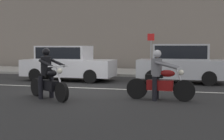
# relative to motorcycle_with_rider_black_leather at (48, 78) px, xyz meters

# --- Properties ---
(ground_plane) EXTENTS (80.00, 80.00, 0.00)m
(ground_plane) POSITION_rel_motorcycle_with_rider_black_leather_xyz_m (0.37, 1.85, -0.67)
(ground_plane) COLOR black
(sidewalk_slab) EXTENTS (40.00, 4.40, 0.14)m
(sidewalk_slab) POSITION_rel_motorcycle_with_rider_black_leather_xyz_m (0.37, 9.85, -0.60)
(sidewalk_slab) COLOR #99968E
(sidewalk_slab) RESTS_ON ground_plane
(lane_marking_stripe) EXTENTS (18.00, 0.14, 0.01)m
(lane_marking_stripe) POSITION_rel_motorcycle_with_rider_black_leather_xyz_m (0.90, 2.75, -0.67)
(lane_marking_stripe) COLOR silver
(lane_marking_stripe) RESTS_ON ground_plane
(motorcycle_with_rider_black_leather) EXTENTS (1.90, 1.30, 1.64)m
(motorcycle_with_rider_black_leather) POSITION_rel_motorcycle_with_rider_black_leather_xyz_m (0.00, 0.00, 0.00)
(motorcycle_with_rider_black_leather) COLOR black
(motorcycle_with_rider_black_leather) RESTS_ON ground_plane
(motorcycle_with_rider_gray) EXTENTS (2.16, 0.70, 1.59)m
(motorcycle_with_rider_gray) POSITION_rel_motorcycle_with_rider_black_leather_xyz_m (3.51, 0.69, -0.02)
(motorcycle_with_rider_gray) COLOR black
(motorcycle_with_rider_gray) RESTS_ON ground_plane
(parked_hatchback_silver) EXTENTS (3.94, 1.76, 1.80)m
(parked_hatchback_silver) POSITION_rel_motorcycle_with_rider_black_leather_xyz_m (3.98, 5.53, 0.26)
(parked_hatchback_silver) COLOR #B2B5BA
(parked_hatchback_silver) RESTS_ON ground_plane
(parked_sedan_white) EXTENTS (4.49, 1.82, 1.72)m
(parked_sedan_white) POSITION_rel_motorcycle_with_rider_black_leather_xyz_m (-1.50, 5.10, 0.21)
(parked_sedan_white) COLOR silver
(parked_sedan_white) RESTS_ON ground_plane
(street_sign_post) EXTENTS (0.44, 0.08, 2.39)m
(street_sign_post) POSITION_rel_motorcycle_with_rider_black_leather_xyz_m (1.90, 10.63, 0.92)
(street_sign_post) COLOR gray
(street_sign_post) RESTS_ON sidewalk_slab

